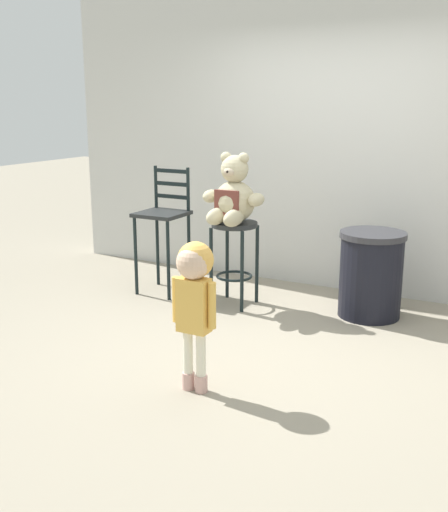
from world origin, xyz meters
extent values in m
plane|color=gray|center=(0.00, 0.00, 0.00)|extent=(24.00, 24.00, 0.00)
cube|color=silver|center=(0.00, 1.84, 1.75)|extent=(6.01, 0.30, 3.51)
cylinder|color=#232627|center=(-0.62, 0.78, 0.74)|extent=(0.41, 0.41, 0.04)
cylinder|color=black|center=(-0.77, 0.63, 0.36)|extent=(0.03, 0.03, 0.72)
cylinder|color=black|center=(-0.47, 0.63, 0.36)|extent=(0.03, 0.03, 0.72)
cylinder|color=black|center=(-0.77, 0.93, 0.36)|extent=(0.03, 0.03, 0.72)
cylinder|color=black|center=(-0.47, 0.93, 0.36)|extent=(0.03, 0.03, 0.72)
torus|color=black|center=(-0.62, 0.78, 0.27)|extent=(0.33, 0.33, 0.02)
sphere|color=#B8AD89|center=(-0.62, 0.78, 0.94)|extent=(0.36, 0.36, 0.36)
cube|color=brown|center=(-0.62, 0.63, 0.95)|extent=(0.22, 0.03, 0.22)
sphere|color=#B8AD89|center=(-0.62, 0.78, 1.22)|extent=(0.24, 0.24, 0.24)
ellipsoid|color=tan|center=(-0.62, 0.68, 1.21)|extent=(0.10, 0.08, 0.07)
sphere|color=black|center=(-0.62, 0.65, 1.21)|extent=(0.03, 0.03, 0.03)
sphere|color=#B8AD89|center=(-0.71, 0.78, 1.32)|extent=(0.10, 0.10, 0.10)
sphere|color=#B8AD89|center=(-0.54, 0.78, 1.32)|extent=(0.10, 0.10, 0.10)
ellipsoid|color=#B8AD89|center=(-0.84, 0.75, 0.98)|extent=(0.13, 0.20, 0.11)
ellipsoid|color=#B8AD89|center=(-0.40, 0.75, 0.98)|extent=(0.13, 0.20, 0.11)
ellipsoid|color=#B8AD89|center=(-0.70, 0.61, 0.83)|extent=(0.12, 0.31, 0.15)
ellipsoid|color=#B8AD89|center=(-0.54, 0.61, 0.83)|extent=(0.12, 0.31, 0.15)
cylinder|color=#CC9E94|center=(-0.11, -0.85, 0.06)|extent=(0.08, 0.08, 0.11)
cylinder|color=silver|center=(-0.11, -0.85, 0.26)|extent=(0.06, 0.06, 0.29)
cylinder|color=#CC9E94|center=(-0.02, -0.85, 0.06)|extent=(0.08, 0.08, 0.11)
cylinder|color=silver|center=(-0.02, -0.85, 0.26)|extent=(0.06, 0.06, 0.29)
cube|color=#E6B04A|center=(-0.07, -0.85, 0.57)|extent=(0.20, 0.11, 0.34)
cylinder|color=#E6B04A|center=(-0.19, -0.85, 0.59)|extent=(0.05, 0.05, 0.29)
cylinder|color=#E6B04A|center=(0.06, -0.85, 0.59)|extent=(0.05, 0.05, 0.29)
sphere|color=#D8B293|center=(-0.07, -0.85, 0.84)|extent=(0.21, 0.21, 0.21)
sphere|color=#E8AC4D|center=(-0.07, -0.83, 0.85)|extent=(0.23, 0.23, 0.23)
cylinder|color=black|center=(0.53, 1.06, 0.34)|extent=(0.52, 0.52, 0.69)
cylinder|color=#2D2D33|center=(0.53, 1.06, 0.71)|extent=(0.55, 0.55, 0.05)
cube|color=#232627|center=(-1.40, 0.80, 0.76)|extent=(0.43, 0.43, 0.03)
cylinder|color=black|center=(-1.58, 0.61, 0.37)|extent=(0.03, 0.03, 0.75)
cylinder|color=black|center=(-1.22, 0.61, 0.37)|extent=(0.03, 0.03, 0.75)
cylinder|color=black|center=(-1.58, 0.98, 0.37)|extent=(0.03, 0.03, 0.75)
cylinder|color=black|center=(-1.22, 0.98, 0.37)|extent=(0.03, 0.03, 0.75)
cylinder|color=black|center=(-1.58, 0.98, 0.99)|extent=(0.03, 0.03, 0.41)
cylinder|color=black|center=(-1.22, 0.98, 0.99)|extent=(0.03, 0.03, 0.41)
cube|color=black|center=(-1.40, 0.98, 0.90)|extent=(0.36, 0.02, 0.04)
cube|color=black|center=(-1.40, 0.98, 1.03)|extent=(0.36, 0.02, 0.04)
cube|color=black|center=(-1.40, 0.98, 1.15)|extent=(0.36, 0.02, 0.04)
camera|label=1|loc=(1.79, -3.93, 1.79)|focal=43.10mm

